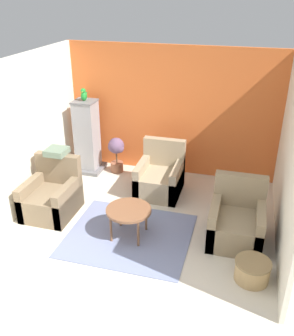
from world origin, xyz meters
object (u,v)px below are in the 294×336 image
Objects in this scene: birdcage at (87,138)px; wicker_basket at (252,270)px; armchair_right at (236,222)px; armchair_middle at (160,178)px; potted_plant at (116,151)px; coffee_table at (129,212)px; parrot at (84,95)px; armchair_left at (52,197)px.

birdcage is 3.16× the size of wicker_basket.
armchair_right is at bearing -27.34° from birdcage.
armchair_middle is 1.28× the size of potted_plant.
armchair_right is at bearing 107.84° from wicker_basket.
coffee_table is at bearing -52.22° from birdcage.
armchair_right reaches higher than coffee_table.
birdcage is 0.62m from potted_plant.
armchair_right is at bearing -27.37° from parrot.
coffee_table is 1.41m from armchair_middle.
parrot is at bearing 127.75° from coffee_table.
armchair_left is 1.89m from armchair_middle.
wicker_basket is (3.25, -2.36, -1.39)m from parrot.
wicker_basket is (3.17, -0.73, -0.13)m from armchair_left.
armchair_middle reaches higher than potted_plant.
coffee_table is at bearing -166.90° from armchair_right.
parrot is (-0.07, 1.62, 1.25)m from armchair_left.
armchair_right is 3.39m from birdcage.
armchair_middle is at bearing 36.60° from armchair_left.
armchair_right and armchair_middle have the same top height.
coffee_table is 1.86m from wicker_basket.
armchair_left is 2.05m from parrot.
birdcage is at bearing -90.00° from parrot.
coffee_table is at bearing -65.36° from potted_plant.
armchair_middle is 1.19m from potted_plant.
parrot is at bearing -172.30° from potted_plant.
armchair_left is 2.01× the size of wicker_basket.
birdcage is at bearing 92.58° from armchair_left.
armchair_left is at bearing 168.84° from coffee_table.
coffee_table is 2.74× the size of parrot.
parrot is 4.25m from wicker_basket.
armchair_left is 1.00× the size of armchair_right.
wicker_basket is (2.68, -2.43, -0.29)m from potted_plant.
potted_plant is 3.63m from wicker_basket.
wicker_basket is (1.66, -1.86, -0.13)m from armchair_middle.
potted_plant is at bearing 146.19° from armchair_right.
armchair_middle is 1.71m from birdcage.
coffee_table is 1.56m from armchair_right.
armchair_left is 0.64× the size of birdcage.
armchair_right is at bearing 1.52° from armchair_left.
armchair_right reaches higher than potted_plant.
parrot reaches higher than potted_plant.
armchair_right is 1.00× the size of armchair_middle.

